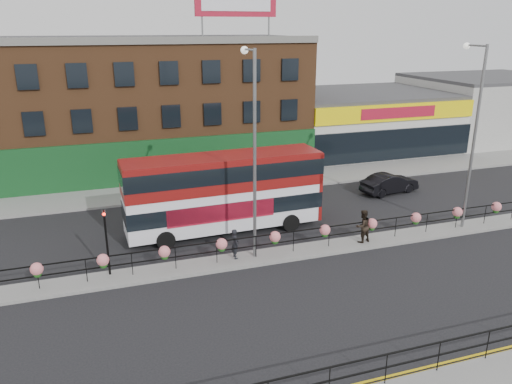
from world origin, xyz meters
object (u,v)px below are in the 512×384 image
object	(u,v)px
pedestrian_a	(235,244)
lamp_column_west	(253,138)
pedestrian_b	(363,226)
double_decker_bus	(225,186)
car	(390,183)
lamp_column_east	(473,122)

from	to	relation	value
pedestrian_a	lamp_column_west	bearing A→B (deg)	-82.88
lamp_column_west	pedestrian_b	bearing A→B (deg)	-3.86
double_decker_bus	car	distance (m)	13.15
car	pedestrian_a	bearing A→B (deg)	108.22
lamp_column_west	lamp_column_east	bearing A→B (deg)	-0.35
car	lamp_column_east	xyz separation A→B (m)	(0.34, -6.75, 5.43)
double_decker_bus	pedestrian_a	distance (m)	4.20
double_decker_bus	lamp_column_east	world-z (taller)	lamp_column_east
pedestrian_a	pedestrian_b	xyz separation A→B (m)	(6.93, -0.28, 0.14)
car	lamp_column_east	world-z (taller)	lamp_column_east
car	pedestrian_b	size ratio (longest dim) A/B	2.43
double_decker_bus	car	xyz separation A→B (m)	(12.63, 3.04, -2.03)
double_decker_bus	pedestrian_a	xyz separation A→B (m)	(-0.51, -3.76, -1.81)
double_decker_bus	lamp_column_east	size ratio (longest dim) A/B	1.09
car	pedestrian_b	distance (m)	9.42
double_decker_bus	pedestrian_a	bearing A→B (deg)	-97.80
pedestrian_b	lamp_column_west	size ratio (longest dim) A/B	0.18
pedestrian_a	lamp_column_east	distance (m)	14.46
double_decker_bus	pedestrian_b	bearing A→B (deg)	-32.17
double_decker_bus	car	world-z (taller)	double_decker_bus
car	lamp_column_east	bearing A→B (deg)	173.74
pedestrian_b	lamp_column_west	world-z (taller)	lamp_column_west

